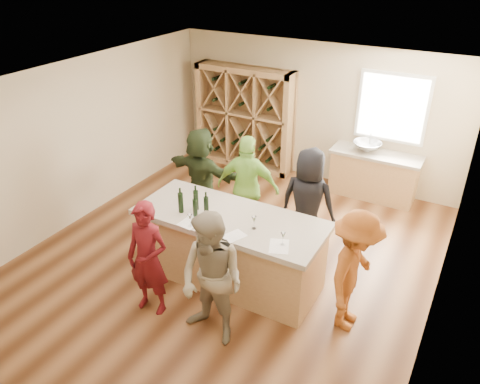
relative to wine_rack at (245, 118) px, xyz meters
The scene contains 32 objects.
floor 3.78m from the wine_rack, 65.36° to the right, with size 6.00×7.00×0.10m, color brown.
ceiling 4.00m from the wine_rack, 65.36° to the right, with size 6.00×7.00×0.10m, color white.
wall_back 1.56m from the wine_rack, 10.57° to the left, with size 6.00×0.10×2.80m, color beige.
wall_front 6.99m from the wine_rack, 77.60° to the right, with size 6.00×0.10×2.80m, color beige.
wall_left 3.63m from the wine_rack, 115.36° to the right, with size 0.10×7.00×2.80m, color beige.
wall_right 5.61m from the wine_rack, 35.70° to the right, with size 0.10×7.00×2.80m, color beige.
window_frame 3.08m from the wine_rack, ahead, with size 1.30×0.06×1.30m, color white.
window_pane 3.07m from the wine_rack, ahead, with size 1.18×0.01×1.18m, color white.
wine_rack is the anchor object (origin of this frame).
back_counter_base 2.98m from the wine_rack, ahead, with size 1.60×0.58×0.86m, color tan.
back_counter_top 2.91m from the wine_rack, ahead, with size 1.70×0.62×0.06m, color #A89C8A.
sink 2.70m from the wine_rack, ahead, with size 0.54×0.54×0.19m, color silver.
faucet 2.70m from the wine_rack, ahead, with size 0.02×0.02×0.30m, color silver.
tasting_counter_base 4.09m from the wine_rack, 64.20° to the right, with size 2.60×1.00×1.00m, color tan.
tasting_counter_top 4.05m from the wine_rack, 64.20° to the right, with size 2.72×1.12×0.08m, color #A89C8A.
wine_bottle_b 4.04m from the wine_rack, 74.18° to the right, with size 0.07×0.07×0.30m, color black.
wine_bottle_c 3.92m from the wine_rack, 71.47° to the right, with size 0.07×0.07×0.30m, color black.
wine_bottle_d 4.10m from the wine_rack, 70.95° to the right, with size 0.07×0.07×0.26m, color black.
wine_bottle_e 4.04m from the wine_rack, 68.92° to the right, with size 0.07×0.07×0.28m, color black.
wine_glass_a 4.37m from the wine_rack, 70.94° to the right, with size 0.07×0.07×0.18m, color white.
wine_glass_b 4.56m from the wine_rack, 65.13° to the right, with size 0.08×0.08×0.20m, color white.
wine_glass_d 4.36m from the wine_rack, 59.69° to the right, with size 0.07×0.07×0.19m, color white.
wine_glass_e 4.76m from the wine_rack, 55.53° to the right, with size 0.07×0.07×0.18m, color white.
tasting_menu_a 4.27m from the wine_rack, 71.31° to the right, with size 0.24×0.33×0.00m, color white.
tasting_menu_b 4.54m from the wine_rack, 63.05° to the right, with size 0.21×0.29×0.00m, color white.
tasting_menu_c 4.79m from the wine_rack, 56.12° to the right, with size 0.24×0.33×0.00m, color white.
person_near_left 4.87m from the wine_rack, 76.29° to the right, with size 0.60×0.44×1.64m, color #590F14.
person_near_right 5.23m from the wine_rack, 65.60° to the right, with size 0.87×0.48×1.78m, color gray.
person_server 5.17m from the wine_rack, 46.03° to the right, with size 1.09×0.51×1.69m, color #994C19.
person_far_mid 2.84m from the wine_rack, 60.22° to the right, with size 1.05×0.54×1.79m, color #8CC64C.
person_far_right 3.48m from the wine_rack, 44.96° to the right, with size 0.87×0.57×1.79m, color black.
person_far_left 2.43m from the wine_rack, 79.48° to the right, with size 1.59×0.57×1.72m, color #263319.
Camera 1 is at (3.11, -5.18, 4.47)m, focal length 35.00 mm.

